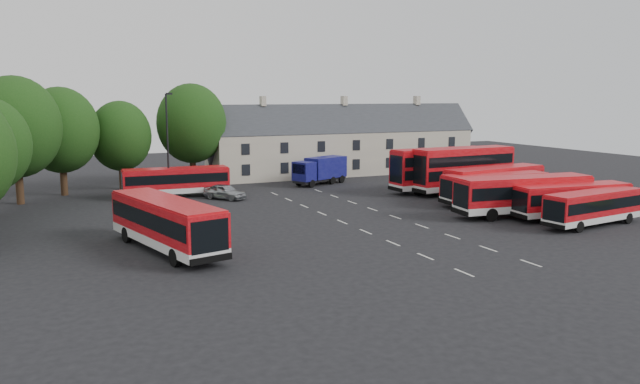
{
  "coord_description": "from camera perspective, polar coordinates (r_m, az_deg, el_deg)",
  "views": [
    {
      "loc": [
        -21.96,
        -42.46,
        10.2
      ],
      "look_at": [
        -0.95,
        4.29,
        2.2
      ],
      "focal_mm": 35.0,
      "sensor_mm": 36.0,
      "label": 1
    }
  ],
  "objects": [
    {
      "name": "bus_west",
      "position": [
        42.18,
        -13.9,
        -2.51
      ],
      "size": [
        5.57,
        12.47,
        3.44
      ],
      "rotation": [
        0.0,
        0.0,
        1.81
      ],
      "color": "silver",
      "rests_on": "ground"
    },
    {
      "name": "terrace_houses",
      "position": [
        81.14,
        2.2,
        4.38
      ],
      "size": [
        35.7,
        7.13,
        10.06
      ],
      "color": "beige",
      "rests_on": "ground"
    },
    {
      "name": "bus_row_c",
      "position": [
        55.49,
        18.11,
        -0.03
      ],
      "size": [
        12.24,
        4.14,
        3.39
      ],
      "rotation": [
        0.0,
        0.0,
        -0.12
      ],
      "color": "silver",
      "rests_on": "ground"
    },
    {
      "name": "box_truck",
      "position": [
        71.65,
        0.06,
        2.09
      ],
      "size": [
        7.36,
        4.89,
        3.1
      ],
      "rotation": [
        0.0,
        0.0,
        0.42
      ],
      "color": "black",
      "rests_on": "ground"
    },
    {
      "name": "silver_car",
      "position": [
        62.2,
        -8.69,
        0.04
      ],
      "size": [
        4.07,
        4.68,
        1.52
      ],
      "primitive_type": "imported",
      "rotation": [
        0.0,
        0.0,
        0.62
      ],
      "color": "#A6AAAE",
      "rests_on": "ground"
    },
    {
      "name": "lamppost",
      "position": [
        64.07,
        -13.75,
        4.46
      ],
      "size": [
        0.72,
        0.3,
        10.41
      ],
      "rotation": [
        0.0,
        0.0,
        -0.06
      ],
      "color": "black",
      "rests_on": "ground"
    },
    {
      "name": "ground",
      "position": [
        48.88,
        3.09,
        -3.19
      ],
      "size": [
        140.0,
        140.0,
        0.0
      ],
      "primitive_type": "plane",
      "color": "black",
      "rests_on": "ground"
    },
    {
      "name": "lane_markings",
      "position": [
        51.76,
        4.53,
        -2.52
      ],
      "size": [
        5.15,
        33.8,
        0.01
      ],
      "color": "beige",
      "rests_on": "ground"
    },
    {
      "name": "treeline",
      "position": [
        61.94,
        -23.12,
        4.91
      ],
      "size": [
        29.92,
        32.59,
        12.01
      ],
      "color": "black",
      "rests_on": "ground"
    },
    {
      "name": "bus_row_b",
      "position": [
        55.64,
        22.05,
        -0.52
      ],
      "size": [
        10.47,
        3.39,
        2.91
      ],
      "rotation": [
        0.0,
        0.0,
        -0.1
      ],
      "color": "silver",
      "rests_on": "ground"
    },
    {
      "name": "bus_row_d",
      "position": [
        60.33,
        15.72,
        0.52
      ],
      "size": [
        10.65,
        3.19,
        2.97
      ],
      "rotation": [
        0.0,
        0.0,
        -0.07
      ],
      "color": "silver",
      "rests_on": "ground"
    },
    {
      "name": "bus_row_a",
      "position": [
        53.38,
        23.77,
        -1.1
      ],
      "size": [
        9.92,
        3.49,
        2.75
      ],
      "rotation": [
        0.0,
        0.0,
        0.13
      ],
      "color": "silver",
      "rests_on": "ground"
    },
    {
      "name": "bus_north",
      "position": [
        64.36,
        -13.02,
        1.12
      ],
      "size": [
        10.54,
        2.88,
        2.95
      ],
      "rotation": [
        0.0,
        0.0,
        -0.04
      ],
      "color": "silver",
      "rests_on": "ground"
    },
    {
      "name": "bus_row_e",
      "position": [
        63.32,
        15.68,
        1.04
      ],
      "size": [
        11.65,
        4.18,
        3.22
      ],
      "rotation": [
        0.0,
        0.0,
        0.14
      ],
      "color": "silver",
      "rests_on": "ground"
    },
    {
      "name": "bus_dd_north",
      "position": [
        67.38,
        10.95,
        2.26
      ],
      "size": [
        11.38,
        3.14,
        4.62
      ],
      "rotation": [
        0.0,
        0.0,
        0.05
      ],
      "color": "silver",
      "rests_on": "ground"
    },
    {
      "name": "bus_dd_south",
      "position": [
        66.75,
        12.98,
        2.21
      ],
      "size": [
        11.82,
        3.56,
        4.78
      ],
      "rotation": [
        0.0,
        0.0,
        0.08
      ],
      "color": "silver",
      "rests_on": "ground"
    }
  ]
}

